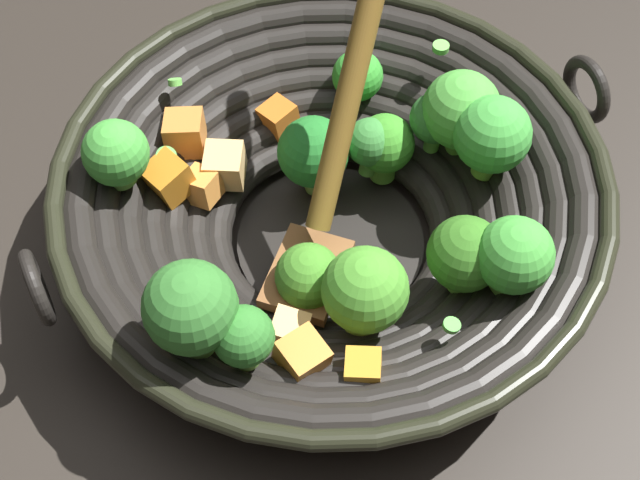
# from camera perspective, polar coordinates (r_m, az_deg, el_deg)

# --- Properties ---
(ground_plane) EXTENTS (4.00, 4.00, 0.00)m
(ground_plane) POSITION_cam_1_polar(r_m,az_deg,el_deg) (0.75, 0.62, -0.46)
(ground_plane) COLOR #28231E
(wok) EXTENTS (0.40, 0.41, 0.29)m
(wok) POSITION_cam_1_polar(r_m,az_deg,el_deg) (0.70, 0.84, 2.22)
(wok) COLOR black
(wok) RESTS_ON ground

